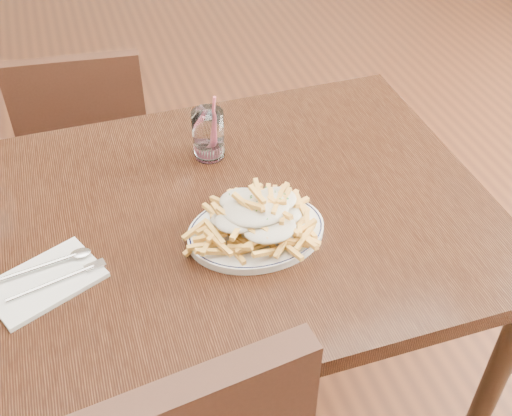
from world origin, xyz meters
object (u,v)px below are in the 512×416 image
object	(u,v)px
table	(200,245)
water_glass	(209,137)
fries_plate	(256,231)
loaded_fries	(256,213)
chair_far	(90,145)

from	to	relation	value
table	water_glass	distance (m)	0.24
table	fries_plate	bearing A→B (deg)	-41.96
fries_plate	water_glass	xyz separation A→B (m)	(-0.02, 0.28, 0.04)
fries_plate	loaded_fries	bearing A→B (deg)	-45.00
fries_plate	loaded_fries	world-z (taller)	loaded_fries
water_glass	table	bearing A→B (deg)	-111.34
water_glass	loaded_fries	bearing A→B (deg)	-85.98
fries_plate	loaded_fries	distance (m)	0.05
chair_far	loaded_fries	world-z (taller)	loaded_fries
loaded_fries	water_glass	world-z (taller)	water_glass
fries_plate	water_glass	distance (m)	0.28
table	loaded_fries	world-z (taller)	loaded_fries
chair_far	loaded_fries	bearing A→B (deg)	-72.07
chair_far	water_glass	xyz separation A→B (m)	(0.25, -0.55, 0.35)
table	chair_far	size ratio (longest dim) A/B	1.51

